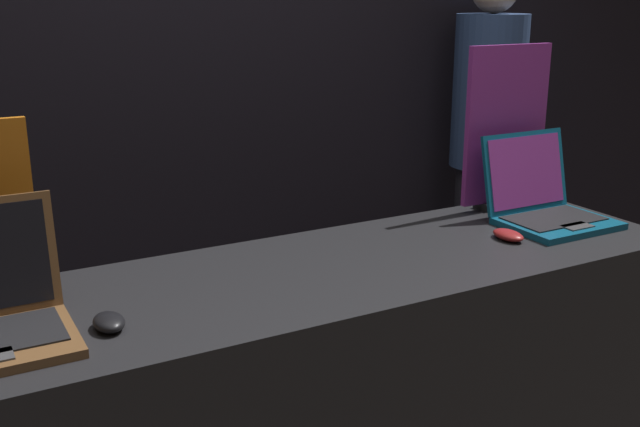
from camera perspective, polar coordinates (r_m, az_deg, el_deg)
name	(u,v)px	position (r m, az deg, el deg)	size (l,w,h in m)	color
wall_back	(168,36)	(2.95, -11.47, 13.14)	(8.00, 0.05, 2.80)	black
display_counter	(326,415)	(2.14, 0.43, -15.07)	(2.07, 0.60, 0.87)	black
mouse_front	(109,322)	(1.66, -15.79, -7.96)	(0.07, 0.10, 0.03)	black
laptop_back	(545,202)	(2.43, 16.75, 0.81)	(0.33, 0.32, 0.27)	#0F5170
mouse_back	(508,235)	(2.23, 14.14, -1.60)	(0.06, 0.11, 0.03)	maroon
promo_stand_back	(506,131)	(2.52, 13.97, 6.11)	(0.33, 0.07, 0.53)	black
person_bystander	(485,151)	(3.48, 12.45, 4.70)	(0.32, 0.32, 1.67)	#282833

